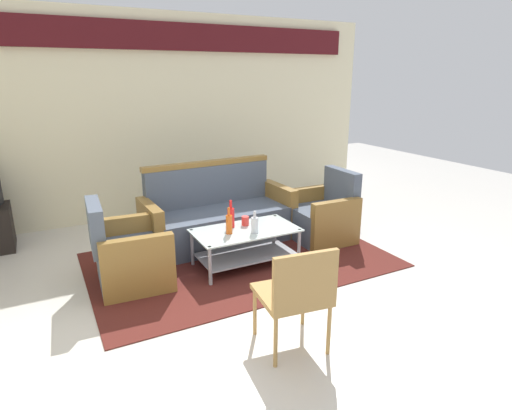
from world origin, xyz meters
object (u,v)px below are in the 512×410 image
at_px(coffee_table, 246,242).
at_px(wicker_chair, 297,291).
at_px(couch, 218,218).
at_px(armchair_right, 322,217).
at_px(bottle_clear, 255,225).
at_px(bottle_red, 231,217).
at_px(cup, 245,221).
at_px(armchair_left, 129,256).
at_px(bottle_orange, 229,224).

height_order(coffee_table, wicker_chair, wicker_chair).
bearing_deg(couch, armchair_right, 155.50).
bearing_deg(bottle_clear, wicker_chair, -105.17).
xyz_separation_m(couch, bottle_clear, (0.05, -0.88, 0.18)).
relative_size(bottle_red, cup, 2.99).
bearing_deg(armchair_left, bottle_orange, 83.14).
relative_size(armchair_left, wicker_chair, 1.01).
bearing_deg(bottle_red, armchair_left, 179.26).
bearing_deg(wicker_chair, cup, 83.83).
height_order(bottle_clear, bottle_red, bottle_red).
relative_size(coffee_table, bottle_red, 3.67).
relative_size(armchair_right, bottle_red, 2.84).
height_order(armchair_left, coffee_table, armchair_left).
xyz_separation_m(bottle_clear, bottle_orange, (-0.24, 0.10, 0.02)).
bearing_deg(couch, armchair_left, 24.81).
distance_m(bottle_clear, cup, 0.26).
distance_m(armchair_left, bottle_orange, 1.03).
distance_m(coffee_table, bottle_orange, 0.32).
distance_m(couch, armchair_right, 1.29).
bearing_deg(cup, armchair_left, 178.72).
height_order(armchair_right, coffee_table, armchair_right).
bearing_deg(wicker_chair, armchair_left, 124.42).
distance_m(couch, bottle_orange, 0.83).
distance_m(armchair_left, armchair_right, 2.38).
bearing_deg(couch, bottle_orange, 73.69).
xyz_separation_m(coffee_table, cup, (0.06, 0.13, 0.19)).
relative_size(armchair_right, bottle_orange, 3.05).
xyz_separation_m(armchair_right, bottle_orange, (-1.39, -0.29, 0.23)).
distance_m(armchair_left, bottle_red, 1.11).
relative_size(bottle_orange, wicker_chair, 0.33).
bearing_deg(bottle_red, armchair_right, 5.46).
xyz_separation_m(couch, armchair_left, (-1.18, -0.60, -0.03)).
bearing_deg(bottle_clear, couch, 93.01).
height_order(cup, wicker_chair, wicker_chair).
bearing_deg(coffee_table, wicker_chair, -102.34).
height_order(couch, cup, couch).
distance_m(coffee_table, wicker_chair, 1.56).
height_order(coffee_table, bottle_orange, bottle_orange).
height_order(armchair_left, wicker_chair, armchair_left).
relative_size(armchair_left, armchair_right, 1.00).
bearing_deg(coffee_table, bottle_clear, -70.77).
height_order(bottle_orange, wicker_chair, wicker_chair).
distance_m(armchair_left, cup, 1.26).
distance_m(couch, wicker_chair, 2.29).
distance_m(armchair_right, bottle_orange, 1.44).
relative_size(cup, wicker_chair, 0.12).
xyz_separation_m(bottle_clear, bottle_red, (-0.15, 0.27, 0.02)).
height_order(armchair_right, bottle_orange, armchair_right).
relative_size(armchair_left, bottle_orange, 3.05).
bearing_deg(armchair_right, wicker_chair, 140.53).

